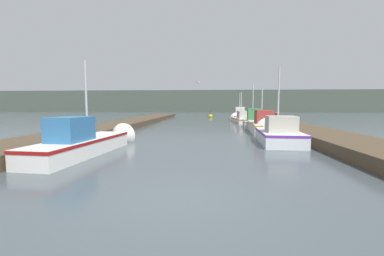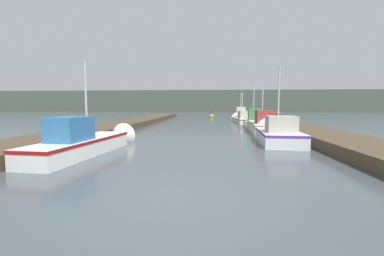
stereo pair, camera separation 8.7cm
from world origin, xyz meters
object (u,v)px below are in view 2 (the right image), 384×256
object	(u,v)px
fishing_boat_4	(241,119)
mooring_piling_1	(278,122)
channel_buoy	(212,116)
fishing_boat_5	(240,116)
mooring_piling_0	(259,119)
fishing_boat_0	(90,141)
seagull_lead	(199,82)
fishing_boat_1	(277,133)
fishing_boat_2	(261,125)
fishing_boat_3	(253,121)

from	to	relation	value
fishing_boat_4	mooring_piling_1	distance (m)	9.80
mooring_piling_1	channel_buoy	world-z (taller)	mooring_piling_1
fishing_boat_5	channel_buoy	world-z (taller)	fishing_boat_5
mooring_piling_0	fishing_boat_0	bearing A→B (deg)	-122.46
fishing_boat_5	seagull_lead	distance (m)	10.70
seagull_lead	mooring_piling_0	bearing A→B (deg)	139.99
fishing_boat_0	fishing_boat_1	distance (m)	8.70
fishing_boat_5	mooring_piling_1	bearing A→B (deg)	-82.19
mooring_piling_1	fishing_boat_2	bearing A→B (deg)	175.07
fishing_boat_2	fishing_boat_1	bearing A→B (deg)	-88.74
fishing_boat_1	fishing_boat_5	distance (m)	19.90
fishing_boat_0	mooring_piling_0	world-z (taller)	fishing_boat_0
fishing_boat_3	fishing_boat_5	world-z (taller)	fishing_boat_3
fishing_boat_4	mooring_piling_1	bearing A→B (deg)	-86.41
seagull_lead	mooring_piling_1	bearing A→B (deg)	96.82
mooring_piling_0	channel_buoy	bearing A→B (deg)	106.78
channel_buoy	fishing_boat_4	bearing A→B (deg)	-72.64
fishing_boat_2	fishing_boat_5	xyz separation A→B (m)	(0.13, 14.80, 0.03)
fishing_boat_4	seagull_lead	size ratio (longest dim) A/B	11.53
channel_buoy	seagull_lead	xyz separation A→B (m)	(-1.11, -14.10, 3.76)
fishing_boat_2	fishing_boat_4	distance (m)	9.61
fishing_boat_0	mooring_piling_1	xyz separation A→B (m)	(9.26, 8.42, 0.24)
fishing_boat_1	fishing_boat_4	distance (m)	14.70
mooring_piling_0	seagull_lead	world-z (taller)	seagull_lead
fishing_boat_4	seagull_lead	distance (m)	6.76
fishing_boat_4	seagull_lead	world-z (taller)	seagull_lead
fishing_boat_1	seagull_lead	bearing A→B (deg)	115.57
fishing_boat_2	mooring_piling_1	bearing A→B (deg)	-1.61
fishing_boat_5	seagull_lead	bearing A→B (deg)	-114.03
fishing_boat_5	fishing_boat_4	bearing A→B (deg)	-90.68
fishing_boat_4	mooring_piling_0	size ratio (longest dim) A/B	5.01
fishing_boat_2	fishing_boat_3	distance (m)	4.29
fishing_boat_0	fishing_boat_1	xyz separation A→B (m)	(8.00, 3.42, -0.02)
fishing_boat_2	seagull_lead	world-z (taller)	seagull_lead
channel_buoy	fishing_boat_3	bearing A→B (deg)	-76.92
fishing_boat_2	mooring_piling_1	distance (m)	1.11
fishing_boat_2	fishing_boat_3	bearing A→B (deg)	92.02
fishing_boat_1	channel_buoy	distance (m)	25.29
fishing_boat_1	fishing_boat_0	bearing A→B (deg)	-153.47
fishing_boat_3	mooring_piling_1	world-z (taller)	fishing_boat_3
fishing_boat_1	fishing_boat_3	bearing A→B (deg)	91.66
fishing_boat_4	fishing_boat_0	bearing A→B (deg)	-118.05
fishing_boat_1	channel_buoy	xyz separation A→B (m)	(-3.36, 25.06, -0.25)
channel_buoy	fishing_boat_2	bearing A→B (deg)	-79.93
fishing_boat_5	mooring_piling_1	size ratio (longest dim) A/B	4.59
fishing_boat_0	mooring_piling_1	distance (m)	12.52
fishing_boat_0	fishing_boat_5	size ratio (longest dim) A/B	1.02
fishing_boat_4	mooring_piling_0	distance (m)	4.17
mooring_piling_0	fishing_boat_1	bearing A→B (deg)	-95.20
fishing_boat_0	fishing_boat_4	xyz separation A→B (m)	(7.88, 18.12, -0.08)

